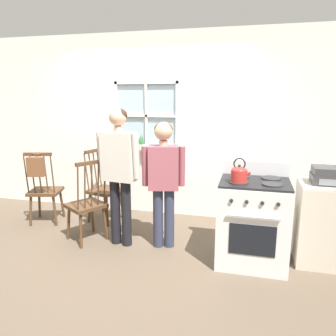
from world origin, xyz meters
TOP-DOWN VIEW (x-y plane):
  - ground_plane at (0.00, 0.00)m, footprint 16.00×16.00m
  - wall_back at (0.01, 1.40)m, footprint 6.40×0.16m
  - chair_by_window at (-1.41, 0.58)m, footprint 0.51×0.49m
  - chair_near_wall at (-0.54, 0.18)m, footprint 0.56×0.57m
  - chair_center_cluster at (-0.63, 0.86)m, footprint 0.49×0.51m
  - person_elderly_left at (-0.08, 0.18)m, footprint 0.56×0.26m
  - person_teen_center at (0.44, 0.25)m, footprint 0.51×0.28m
  - stove at (1.48, 0.12)m, footprint 0.73×0.68m
  - kettle at (1.31, -0.01)m, footprint 0.21×0.17m
  - potted_plant at (-0.19, 1.31)m, footprint 0.14×0.14m
  - handbag at (-1.35, 0.36)m, footprint 0.24×0.22m
  - side_counter at (2.22, 0.30)m, footprint 0.55×0.50m
  - stereo at (2.22, 0.28)m, footprint 0.34×0.29m

SIDE VIEW (x-z plane):
  - ground_plane at x=0.00m, z-range 0.00..0.00m
  - side_counter at x=2.22m, z-range 0.00..0.90m
  - chair_by_window at x=-1.41m, z-range -0.06..0.99m
  - chair_near_wall at x=-0.54m, z-range -0.06..0.99m
  - chair_center_cluster at x=-0.63m, z-range -0.06..0.99m
  - stove at x=1.48m, z-range -0.07..1.01m
  - handbag at x=-1.35m, z-range 0.73..1.03m
  - person_teen_center at x=0.44m, z-range 0.16..1.68m
  - stereo at x=2.22m, z-range 0.90..1.08m
  - person_elderly_left at x=-0.08m, z-range 0.18..1.84m
  - kettle at x=1.31m, z-range 0.90..1.15m
  - potted_plant at x=-0.19m, z-range 0.95..1.20m
  - wall_back at x=0.01m, z-range -0.01..2.69m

